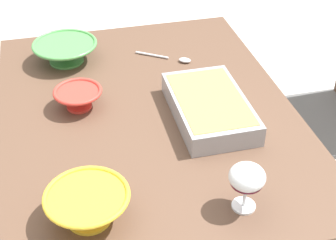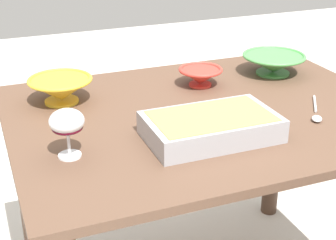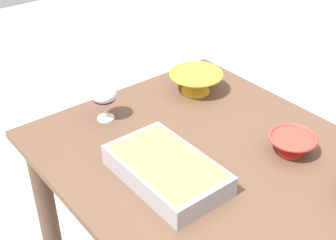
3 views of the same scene
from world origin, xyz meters
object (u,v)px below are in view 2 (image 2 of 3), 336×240
object	(u,v)px
casserole_dish	(211,125)
serving_bowl	(274,63)
serving_spoon	(316,114)
dining_table	(204,151)
mixing_bowl	(200,75)
small_bowl	(61,89)
wine_glass	(67,124)

from	to	relation	value
casserole_dish	serving_bowl	size ratio (longest dim) A/B	1.55
serving_spoon	casserole_dish	bearing A→B (deg)	-177.43
dining_table	serving_spoon	distance (m)	0.37
mixing_bowl	casserole_dish	bearing A→B (deg)	-110.73
mixing_bowl	small_bowl	world-z (taller)	small_bowl
dining_table	wine_glass	xyz separation A→B (m)	(-0.46, -0.15, 0.24)
serving_bowl	serving_spoon	size ratio (longest dim) A/B	1.23
serving_spoon	wine_glass	bearing A→B (deg)	178.68
wine_glass	serving_spoon	xyz separation A→B (m)	(0.75, -0.02, -0.09)
wine_glass	casserole_dish	size ratio (longest dim) A/B	0.36
wine_glass	serving_spoon	bearing A→B (deg)	-1.32
serving_bowl	mixing_bowl	bearing A→B (deg)	-177.22
casserole_dish	small_bowl	bearing A→B (deg)	129.31
dining_table	wine_glass	bearing A→B (deg)	-162.23
wine_glass	mixing_bowl	size ratio (longest dim) A/B	0.86
wine_glass	serving_bowl	world-z (taller)	wine_glass
casserole_dish	serving_bowl	xyz separation A→B (m)	(0.45, 0.40, 0.01)
dining_table	mixing_bowl	size ratio (longest dim) A/B	7.90
dining_table	casserole_dish	world-z (taller)	casserole_dish
serving_spoon	small_bowl	bearing A→B (deg)	150.62
wine_glass	serving_spoon	size ratio (longest dim) A/B	0.70
small_bowl	serving_bowl	size ratio (longest dim) A/B	0.89
casserole_dish	small_bowl	size ratio (longest dim) A/B	1.75
wine_glass	serving_bowl	distance (m)	0.92
serving_bowl	serving_spoon	distance (m)	0.40
casserole_dish	serving_bowl	distance (m)	0.60
casserole_dish	wine_glass	bearing A→B (deg)	175.05
mixing_bowl	serving_bowl	xyz separation A→B (m)	(0.30, 0.01, 0.01)
mixing_bowl	dining_table	bearing A→B (deg)	-110.15
mixing_bowl	small_bowl	size ratio (longest dim) A/B	0.74
casserole_dish	serving_bowl	world-z (taller)	serving_bowl
small_bowl	serving_bowl	xyz separation A→B (m)	(0.79, -0.01, -0.00)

